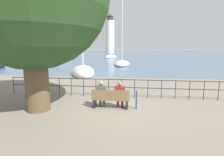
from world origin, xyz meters
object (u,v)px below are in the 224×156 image
(seated_person_left, at_px, (102,93))
(sailboat_3, at_px, (111,57))
(closed_umbrella, at_px, (136,98))
(harbor_lighthouse, at_px, (110,35))
(sailboat_0, at_px, (122,63))
(sailboat_4, at_px, (83,71))
(park_bench, at_px, (110,99))
(seated_person_right, at_px, (120,94))

(seated_person_left, xyz_separation_m, sailboat_3, (-5.14, 42.19, -0.39))
(closed_umbrella, bearing_deg, harbor_lighthouse, 98.48)
(sailboat_0, xyz_separation_m, sailboat_4, (-3.23, -11.82, 0.09))
(park_bench, xyz_separation_m, seated_person_right, (0.43, 0.07, 0.26))
(seated_person_left, height_order, sailboat_4, sailboat_4)
(seated_person_right, xyz_separation_m, closed_umbrella, (0.75, -0.02, -0.20))
(park_bench, distance_m, sailboat_3, 42.63)
(seated_person_right, bearing_deg, park_bench, -170.30)
(closed_umbrella, height_order, harbor_lighthouse, harbor_lighthouse)
(closed_umbrella, xyz_separation_m, harbor_lighthouse, (-15.69, 105.26, 10.76))
(seated_person_left, bearing_deg, harbor_lighthouse, 97.62)
(park_bench, bearing_deg, seated_person_left, 170.11)
(seated_person_left, bearing_deg, closed_umbrella, -0.79)
(sailboat_3, bearing_deg, closed_umbrella, -59.25)
(sailboat_4, bearing_deg, park_bench, -87.31)
(sailboat_3, xyz_separation_m, harbor_lighthouse, (-8.94, 63.05, 10.95))
(park_bench, xyz_separation_m, sailboat_3, (-5.57, 42.26, -0.12))
(park_bench, bearing_deg, seated_person_right, 9.70)
(sailboat_4, distance_m, harbor_lighthouse, 96.54)
(seated_person_left, xyz_separation_m, seated_person_right, (0.86, -0.00, -0.01))
(park_bench, relative_size, sailboat_0, 0.15)
(seated_person_right, xyz_separation_m, sailboat_4, (-4.68, 9.87, -0.34))
(seated_person_left, relative_size, closed_umbrella, 1.43)
(sailboat_0, bearing_deg, seated_person_right, -89.17)
(park_bench, bearing_deg, sailboat_0, 92.68)
(sailboat_3, distance_m, harbor_lighthouse, 64.62)
(closed_umbrella, distance_m, sailboat_4, 11.29)
(closed_umbrella, height_order, sailboat_4, sailboat_4)
(harbor_lighthouse, bearing_deg, seated_person_right, -81.92)
(seated_person_right, relative_size, sailboat_4, 0.11)
(closed_umbrella, bearing_deg, park_bench, -177.46)
(seated_person_right, height_order, sailboat_0, sailboat_0)
(sailboat_0, relative_size, sailboat_4, 0.98)
(park_bench, height_order, harbor_lighthouse, harbor_lighthouse)
(seated_person_right, bearing_deg, sailboat_4, 115.35)
(seated_person_right, bearing_deg, sailboat_3, 98.10)
(seated_person_right, xyz_separation_m, sailboat_0, (-1.45, 21.69, -0.43))
(sailboat_3, bearing_deg, sailboat_4, -65.99)
(seated_person_left, distance_m, sailboat_0, 21.70)
(sailboat_3, bearing_deg, harbor_lighthouse, 119.73)
(sailboat_0, xyz_separation_m, harbor_lighthouse, (-13.49, 83.55, 10.99))
(park_bench, xyz_separation_m, seated_person_left, (-0.43, 0.07, 0.27))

